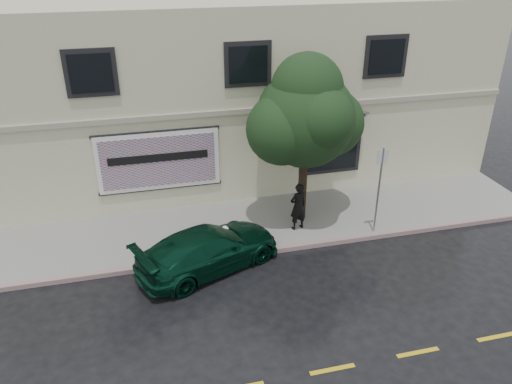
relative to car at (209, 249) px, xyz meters
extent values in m
plane|color=black|center=(2.11, -1.20, -0.65)|extent=(90.00, 90.00, 0.00)
cube|color=gray|center=(2.11, 2.05, -0.58)|extent=(20.00, 3.50, 0.15)
cube|color=gray|center=(2.11, 0.30, -0.58)|extent=(20.00, 0.18, 0.16)
cube|color=gold|center=(2.11, -4.70, -0.64)|extent=(19.00, 0.12, 0.01)
cube|color=beige|center=(2.11, 7.80, 2.85)|extent=(20.00, 8.00, 7.00)
cube|color=#9E9984|center=(2.11, 3.76, 2.95)|extent=(20.00, 0.12, 0.18)
cube|color=black|center=(5.31, 3.76, 1.30)|extent=(2.30, 0.10, 2.10)
cube|color=black|center=(5.31, 3.70, 1.30)|extent=(2.00, 0.05, 1.80)
cube|color=black|center=(-2.89, 3.70, 4.55)|extent=(1.30, 0.05, 1.20)
cube|color=black|center=(2.11, 3.70, 4.55)|extent=(1.30, 0.05, 1.20)
cube|color=black|center=(7.11, 3.70, 4.55)|extent=(1.30, 0.05, 1.20)
cube|color=white|center=(-1.09, 3.73, 1.40)|extent=(4.20, 0.06, 2.10)
cube|color=orange|center=(-1.09, 3.69, 1.40)|extent=(3.90, 0.04, 1.80)
cube|color=black|center=(-1.09, 3.76, 0.35)|extent=(4.30, 0.10, 0.10)
cube|color=black|center=(-1.09, 3.76, 2.45)|extent=(4.30, 0.10, 0.10)
cube|color=black|center=(-1.09, 3.66, 1.55)|extent=(3.40, 0.02, 0.28)
imported|color=#083020|center=(0.00, 0.00, 0.00)|extent=(4.88, 3.53, 1.30)
imported|color=black|center=(3.21, 1.30, 0.33)|extent=(0.69, 0.54, 1.67)
imported|color=black|center=(3.21, 1.30, 1.55)|extent=(1.36, 1.36, 0.77)
cylinder|color=#2F2215|center=(3.58, 1.96, 0.78)|extent=(0.28, 0.28, 2.56)
sphere|color=black|center=(3.58, 1.96, 3.13)|extent=(3.17, 3.17, 3.17)
cylinder|color=white|center=(0.61, 0.60, -0.46)|extent=(0.33, 0.33, 0.09)
cylinder|color=white|center=(0.61, 0.60, -0.11)|extent=(0.24, 0.24, 0.60)
sphere|color=white|center=(0.61, 0.60, 0.23)|extent=(0.24, 0.24, 0.24)
cylinder|color=white|center=(0.61, 0.60, -0.09)|extent=(0.35, 0.11, 0.11)
cylinder|color=#9EA1A7|center=(5.65, 0.50, 0.99)|extent=(0.06, 0.06, 2.99)
cube|color=silver|center=(5.65, 0.50, 2.20)|extent=(0.37, 0.04, 0.48)
camera|label=1|loc=(-1.65, -12.45, 8.26)|focal=35.00mm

